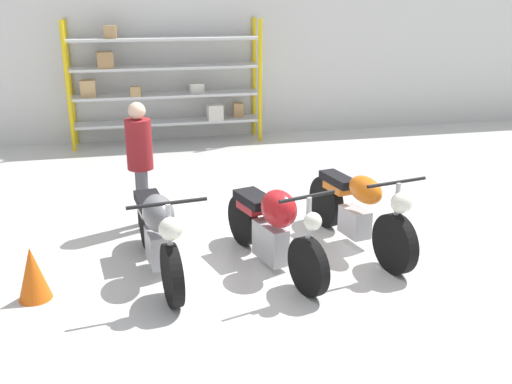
% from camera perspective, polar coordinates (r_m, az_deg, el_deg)
% --- Properties ---
extents(ground_plane, '(30.00, 30.00, 0.00)m').
position_cam_1_polar(ground_plane, '(6.40, 0.80, -7.09)').
color(ground_plane, silver).
extents(back_wall, '(30.00, 0.08, 3.60)m').
position_cam_1_polar(back_wall, '(11.83, -6.38, 14.06)').
color(back_wall, silver).
rests_on(back_wall, ground_plane).
extents(shelving_rack, '(3.73, 0.63, 2.39)m').
position_cam_1_polar(shelving_rack, '(11.46, -9.33, 10.84)').
color(shelving_rack, yellow).
rests_on(shelving_rack, ground_plane).
extents(motorcycle_grey, '(0.75, 2.00, 1.04)m').
position_cam_1_polar(motorcycle_grey, '(6.04, -9.80, -3.88)').
color(motorcycle_grey, black).
rests_on(motorcycle_grey, ground_plane).
extents(motorcycle_red, '(0.80, 1.94, 1.04)m').
position_cam_1_polar(motorcycle_red, '(6.12, 1.70, -3.44)').
color(motorcycle_red, black).
rests_on(motorcycle_red, ground_plane).
extents(motorcycle_orange, '(0.75, 2.06, 1.02)m').
position_cam_1_polar(motorcycle_orange, '(6.70, 10.25, -1.75)').
color(motorcycle_orange, black).
rests_on(motorcycle_orange, ground_plane).
extents(person_browsing, '(0.36, 0.36, 1.61)m').
position_cam_1_polar(person_browsing, '(7.18, -11.54, 3.55)').
color(person_browsing, '#595960').
rests_on(person_browsing, ground_plane).
extents(traffic_cone, '(0.32, 0.32, 0.55)m').
position_cam_1_polar(traffic_cone, '(5.98, -21.43, -7.58)').
color(traffic_cone, orange).
rests_on(traffic_cone, ground_plane).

